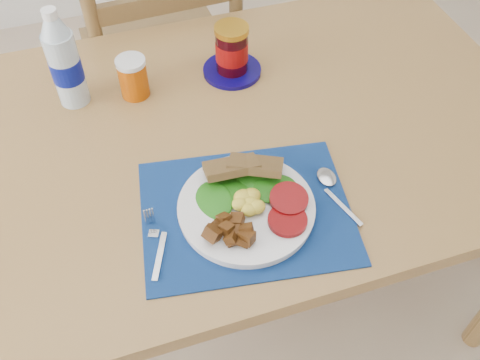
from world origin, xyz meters
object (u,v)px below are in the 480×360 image
at_px(water_bottle, 65,63).
at_px(juice_glass, 133,78).
at_px(jam_on_saucer, 232,53).
at_px(chair_far, 161,30).
at_px(breakfast_plate, 244,207).

distance_m(water_bottle, juice_glass, 0.16).
relative_size(water_bottle, jam_on_saucer, 1.67).
distance_m(chair_far, jam_on_saucer, 0.47).
height_order(chair_far, jam_on_saucer, chair_far).
height_order(breakfast_plate, jam_on_saucer, jam_on_saucer).
xyz_separation_m(breakfast_plate, juice_glass, (-0.13, 0.42, 0.02)).
xyz_separation_m(juice_glass, jam_on_saucer, (0.24, 0.01, 0.01)).
height_order(chair_far, breakfast_plate, chair_far).
bearing_deg(juice_glass, chair_far, 71.90).
bearing_deg(water_bottle, juice_glass, -9.14).
height_order(water_bottle, jam_on_saucer, water_bottle).
height_order(breakfast_plate, juice_glass, juice_glass).
relative_size(chair_far, juice_glass, 13.37).
relative_size(breakfast_plate, jam_on_saucer, 1.83).
bearing_deg(chair_far, water_bottle, 52.45).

